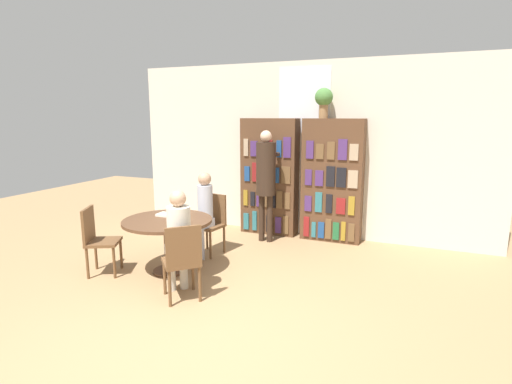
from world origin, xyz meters
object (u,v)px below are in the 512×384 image
object	(u,v)px
bookshelf_right	(332,181)
chair_left_side	(211,220)
reading_table	(168,228)
librarian_standing	(266,174)
chair_far_side	(182,258)
seated_reader_right	(179,236)
chair_near_camera	(97,237)
bookshelf_left	(270,177)
seated_reader_left	(203,210)
flower_vase	(324,99)

from	to	relation	value
bookshelf_right	chair_left_side	bearing A→B (deg)	-139.09
reading_table	librarian_standing	world-z (taller)	librarian_standing
bookshelf_right	chair_left_side	size ratio (longest dim) A/B	2.25
bookshelf_right	reading_table	distance (m)	2.87
reading_table	chair_far_side	size ratio (longest dim) A/B	1.30
seated_reader_right	chair_near_camera	bearing A→B (deg)	130.42
chair_far_side	seated_reader_right	world-z (taller)	seated_reader_right
bookshelf_left	chair_left_side	distance (m)	1.51
seated_reader_left	chair_near_camera	bearing A→B (deg)	59.76
bookshelf_left	bookshelf_right	xyz separation A→B (m)	(1.12, -0.00, -0.00)
bookshelf_left	chair_near_camera	bearing A→B (deg)	-117.97
chair_near_camera	chair_far_side	size ratio (longest dim) A/B	1.00
bookshelf_left	seated_reader_left	xyz separation A→B (m)	(-0.47, -1.54, -0.30)
flower_vase	reading_table	size ratio (longest dim) A/B	0.41
bookshelf_left	chair_near_camera	distance (m)	3.08
bookshelf_left	seated_reader_left	size ratio (longest dim) A/B	1.61
bookshelf_right	librarian_standing	size ratio (longest dim) A/B	1.10
librarian_standing	bookshelf_right	bearing A→B (deg)	26.80
seated_reader_right	seated_reader_left	bearing A→B (deg)	63.14
bookshelf_left	reading_table	world-z (taller)	bookshelf_left
bookshelf_right	librarian_standing	distance (m)	1.12
reading_table	chair_near_camera	bearing A→B (deg)	-153.46
bookshelf_right	chair_left_side	distance (m)	2.13
librarian_standing	reading_table	bearing A→B (deg)	-112.16
bookshelf_left	librarian_standing	xyz separation A→B (m)	(0.13, -0.50, 0.13)
seated_reader_left	seated_reader_right	distance (m)	1.33
chair_near_camera	librarian_standing	size ratio (longest dim) A/B	0.49
chair_left_side	seated_reader_left	world-z (taller)	seated_reader_left
flower_vase	seated_reader_left	world-z (taller)	flower_vase
librarian_standing	chair_far_side	bearing A→B (deg)	-91.60
bookshelf_right	seated_reader_left	distance (m)	2.23
chair_far_side	librarian_standing	xyz separation A→B (m)	(0.07, 2.43, 0.64)
chair_left_side	librarian_standing	size ratio (longest dim) A/B	0.49
reading_table	seated_reader_left	distance (m)	0.75
bookshelf_right	chair_far_side	size ratio (longest dim) A/B	2.25
bookshelf_left	chair_left_side	xyz separation A→B (m)	(-0.44, -1.35, -0.51)
seated_reader_right	librarian_standing	bearing A→B (deg)	40.66
chair_left_side	librarian_standing	distance (m)	1.21
reading_table	chair_near_camera	world-z (taller)	chair_near_camera
flower_vase	seated_reader_left	bearing A→B (deg)	-132.34
bookshelf_left	seated_reader_right	world-z (taller)	bookshelf_left
chair_far_side	chair_near_camera	bearing A→B (deg)	126.00
chair_left_side	bookshelf_right	bearing A→B (deg)	-129.62
chair_left_side	seated_reader_right	distance (m)	1.51
flower_vase	chair_near_camera	xyz separation A→B (m)	(-2.36, -2.69, -1.84)
chair_left_side	seated_reader_left	distance (m)	0.28
bookshelf_right	flower_vase	distance (m)	1.34
bookshelf_left	reading_table	xyz separation A→B (m)	(-0.59, -2.27, -0.41)
flower_vase	chair_far_side	bearing A→B (deg)	-106.57
chair_far_side	seated_reader_right	distance (m)	0.28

